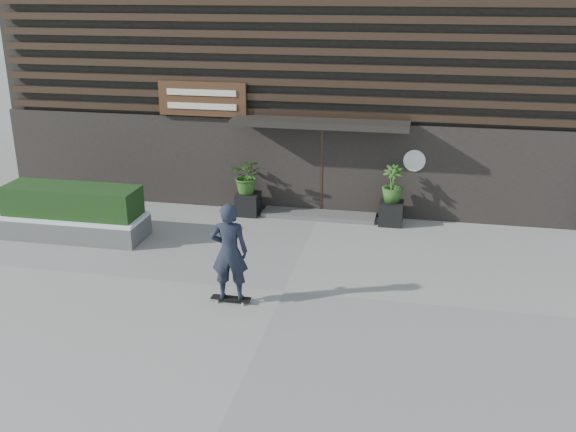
% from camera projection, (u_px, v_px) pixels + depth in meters
% --- Properties ---
extents(ground, '(80.00, 80.00, 0.00)m').
position_uv_depth(ground, '(284.00, 291.00, 13.23)').
color(ground, gray).
rests_on(ground, ground).
extents(entrance_step, '(3.00, 0.80, 0.12)m').
position_uv_depth(entrance_step, '(319.00, 214.00, 17.46)').
color(entrance_step, '#51504E').
rests_on(entrance_step, ground).
extents(planter_pot_left, '(0.60, 0.60, 0.60)m').
position_uv_depth(planter_pot_left, '(248.00, 204.00, 17.55)').
color(planter_pot_left, black).
rests_on(planter_pot_left, ground).
extents(bamboo_left, '(0.86, 0.75, 0.96)m').
position_uv_depth(bamboo_left, '(248.00, 176.00, 17.29)').
color(bamboo_left, '#2D591E').
rests_on(bamboo_left, planter_pot_left).
extents(planter_pot_right, '(0.60, 0.60, 0.60)m').
position_uv_depth(planter_pot_right, '(391.00, 213.00, 16.84)').
color(planter_pot_right, black).
rests_on(planter_pot_right, ground).
extents(bamboo_right, '(0.54, 0.54, 0.96)m').
position_uv_depth(bamboo_right, '(393.00, 184.00, 16.58)').
color(bamboo_right, '#2D591E').
rests_on(bamboo_right, planter_pot_right).
extents(raised_bed, '(3.50, 1.20, 0.50)m').
position_uv_depth(raised_bed, '(75.00, 227.00, 16.04)').
color(raised_bed, '#52524F').
rests_on(raised_bed, ground).
extents(snow_layer, '(3.50, 1.20, 0.08)m').
position_uv_depth(snow_layer, '(74.00, 216.00, 15.94)').
color(snow_layer, white).
rests_on(snow_layer, raised_bed).
extents(hedge, '(3.30, 1.00, 0.70)m').
position_uv_depth(hedge, '(72.00, 200.00, 15.81)').
color(hedge, '#163312').
rests_on(hedge, snow_layer).
extents(building, '(18.00, 11.00, 8.00)m').
position_uv_depth(building, '(347.00, 45.00, 21.09)').
color(building, black).
rests_on(building, ground).
extents(skateboarder, '(0.78, 0.54, 2.04)m').
position_uv_depth(skateboarder, '(229.00, 252.00, 12.44)').
color(skateboarder, black).
rests_on(skateboarder, ground).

